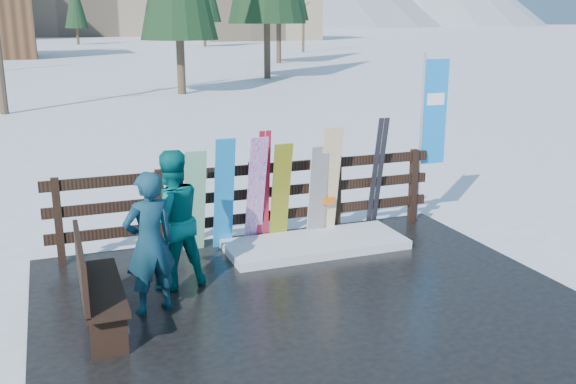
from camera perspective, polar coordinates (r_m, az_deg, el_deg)
name	(u,v)px	position (r m, az deg, el deg)	size (l,w,h in m)	color
ground	(313,308)	(7.35, 2.22, -10.28)	(700.00, 700.00, 0.00)	white
deck	(313,305)	(7.34, 2.22, -10.00)	(6.00, 5.00, 0.08)	black
fence	(253,197)	(9.04, -3.13, -0.40)	(5.60, 0.10, 1.15)	black
snow_patch	(315,244)	(8.92, 2.46, -4.65)	(2.48, 1.00, 0.12)	white
bench	(94,283)	(6.78, -16.89, -7.73)	(0.41, 1.50, 0.97)	black
snowboard_0	(224,195)	(8.67, -5.71, -0.22)	(0.27, 0.03, 1.61)	#1784D5
snowboard_1	(195,202)	(8.60, -8.30, -0.88)	(0.28, 0.03, 1.50)	silver
snowboard_2	(281,193)	(8.92, -0.66, -0.13)	(0.26, 0.03, 1.48)	yellow
snowboard_3	(256,192)	(8.80, -2.86, 0.04)	(0.24, 0.03, 1.62)	white
snowboard_4	(318,193)	(9.14, 2.66, -0.07)	(0.27, 0.03, 1.37)	black
snowboard_5	(329,183)	(9.17, 3.65, 0.82)	(0.30, 0.03, 1.65)	white
ski_pair_a	(264,188)	(8.89, -2.17, 0.38)	(0.16, 0.21, 1.63)	maroon
ski_pair_b	(377,174)	(9.57, 7.93, 1.59)	(0.17, 0.33, 1.72)	black
rental_flag	(431,118)	(10.11, 12.62, 6.40)	(0.45, 0.04, 2.60)	silver
person_front	(150,243)	(6.96, -12.20, -4.46)	(0.57, 0.37, 1.56)	#134F5D
person_back	(171,220)	(7.56, -10.34, -2.44)	(0.80, 0.62, 1.65)	#066968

